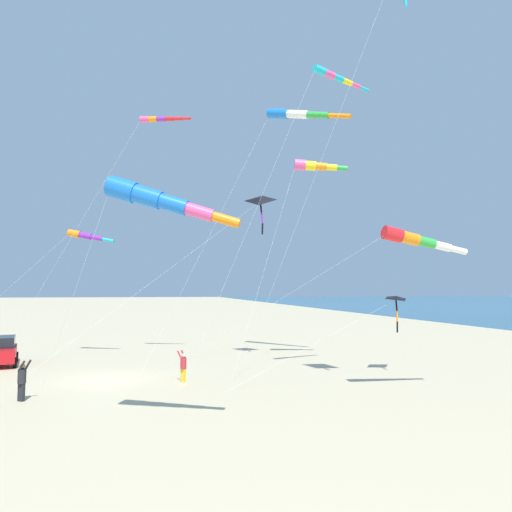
{
  "coord_description": "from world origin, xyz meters",
  "views": [
    {
      "loc": [
        -2.81,
        26.75,
        4.95
      ],
      "look_at": [
        -8.34,
        0.84,
        6.94
      ],
      "focal_mm": 31.77,
      "sensor_mm": 36.0,
      "label": 1
    }
  ],
  "objects_px": {
    "person_child_green_jacket": "(183,365)",
    "kite_windsock_green_low_center": "(155,199)",
    "kite_delta_striped_overhead": "(260,201)",
    "kite_windsock_yellow_midlevel": "(335,77)",
    "kite_windsock_rainbow_low_near": "(84,236)",
    "kite_windsock_small_distant": "(158,119)",
    "kite_delta_teal_far_right": "(396,299)",
    "person_adult_flyer": "(22,379)",
    "kite_windsock_blue_topmost": "(414,239)",
    "kite_windsock_long_streamer_left": "(296,114)",
    "kite_windsock_checkered_midright": "(314,166)",
    "parked_car": "(0,351)"
  },
  "relations": [
    {
      "from": "kite_windsock_yellow_midlevel",
      "to": "kite_windsock_blue_topmost",
      "type": "bearing_deg",
      "value": 125.82
    },
    {
      "from": "kite_windsock_rainbow_low_near",
      "to": "kite_windsock_blue_topmost",
      "type": "height_order",
      "value": "kite_windsock_rainbow_low_near"
    },
    {
      "from": "kite_delta_striped_overhead",
      "to": "kite_windsock_green_low_center",
      "type": "height_order",
      "value": "kite_delta_striped_overhead"
    },
    {
      "from": "kite_windsock_small_distant",
      "to": "kite_windsock_green_low_center",
      "type": "height_order",
      "value": "kite_windsock_small_distant"
    },
    {
      "from": "parked_car",
      "to": "person_child_green_jacket",
      "type": "xyz_separation_m",
      "value": [
        -11.54,
        8.08,
        -0.04
      ]
    },
    {
      "from": "kite_windsock_rainbow_low_near",
      "to": "kite_windsock_long_streamer_left",
      "type": "distance_m",
      "value": 18.07
    },
    {
      "from": "person_child_green_jacket",
      "to": "kite_windsock_green_low_center",
      "type": "relative_size",
      "value": 0.16
    },
    {
      "from": "kite_delta_teal_far_right",
      "to": "kite_windsock_yellow_midlevel",
      "type": "xyz_separation_m",
      "value": [
        4.78,
        2.58,
        12.07
      ]
    },
    {
      "from": "kite_windsock_checkered_midright",
      "to": "kite_windsock_green_low_center",
      "type": "relative_size",
      "value": 1.3
    },
    {
      "from": "parked_car",
      "to": "kite_delta_striped_overhead",
      "type": "xyz_separation_m",
      "value": [
        -17.05,
        2.47,
        10.27
      ]
    },
    {
      "from": "person_adult_flyer",
      "to": "kite_windsock_rainbow_low_near",
      "type": "bearing_deg",
      "value": -91.71
    },
    {
      "from": "kite_windsock_green_low_center",
      "to": "parked_car",
      "type": "bearing_deg",
      "value": -60.27
    },
    {
      "from": "kite_windsock_rainbow_low_near",
      "to": "kite_windsock_blue_topmost",
      "type": "relative_size",
      "value": 0.79
    },
    {
      "from": "kite_windsock_yellow_midlevel",
      "to": "kite_windsock_green_low_center",
      "type": "bearing_deg",
      "value": 35.92
    },
    {
      "from": "kite_windsock_rainbow_low_near",
      "to": "parked_car",
      "type": "bearing_deg",
      "value": 28.14
    },
    {
      "from": "person_child_green_jacket",
      "to": "kite_windsock_green_low_center",
      "type": "bearing_deg",
      "value": 80.88
    },
    {
      "from": "person_child_green_jacket",
      "to": "kite_windsock_yellow_midlevel",
      "type": "xyz_separation_m",
      "value": [
        -7.82,
        2.7,
        15.57
      ]
    },
    {
      "from": "kite_windsock_rainbow_low_near",
      "to": "kite_windsock_small_distant",
      "type": "bearing_deg",
      "value": 151.25
    },
    {
      "from": "person_adult_flyer",
      "to": "kite_windsock_long_streamer_left",
      "type": "relative_size",
      "value": 0.1
    },
    {
      "from": "kite_windsock_rainbow_low_near",
      "to": "kite_delta_striped_overhead",
      "type": "bearing_deg",
      "value": 158.17
    },
    {
      "from": "kite_delta_striped_overhead",
      "to": "kite_windsock_green_low_center",
      "type": "xyz_separation_m",
      "value": [
        7.03,
        15.08,
        -3.18
      ]
    },
    {
      "from": "person_adult_flyer",
      "to": "kite_windsock_small_distant",
      "type": "distance_m",
      "value": 20.15
    },
    {
      "from": "kite_windsock_long_streamer_left",
      "to": "person_child_green_jacket",
      "type": "bearing_deg",
      "value": 34.2
    },
    {
      "from": "parked_car",
      "to": "kite_windsock_rainbow_low_near",
      "type": "bearing_deg",
      "value": -151.86
    },
    {
      "from": "person_adult_flyer",
      "to": "kite_windsock_blue_topmost",
      "type": "distance_m",
      "value": 18.94
    },
    {
      "from": "parked_car",
      "to": "kite_windsock_checkered_midright",
      "type": "distance_m",
      "value": 24.21
    },
    {
      "from": "kite_windsock_rainbow_low_near",
      "to": "kite_windsock_checkered_midright",
      "type": "xyz_separation_m",
      "value": [
        -15.65,
        7.02,
        4.32
      ]
    },
    {
      "from": "kite_delta_striped_overhead",
      "to": "kite_windsock_checkered_midright",
      "type": "relative_size",
      "value": 1.1
    },
    {
      "from": "kite_windsock_blue_topmost",
      "to": "person_child_green_jacket",
      "type": "bearing_deg",
      "value": -30.64
    },
    {
      "from": "kite_windsock_checkered_midright",
      "to": "kite_windsock_long_streamer_left",
      "type": "bearing_deg",
      "value": -73.19
    },
    {
      "from": "kite_windsock_green_low_center",
      "to": "kite_windsock_blue_topmost",
      "type": "bearing_deg",
      "value": -163.94
    },
    {
      "from": "kite_windsock_blue_topmost",
      "to": "kite_windsock_green_low_center",
      "type": "height_order",
      "value": "kite_windsock_green_low_center"
    },
    {
      "from": "person_adult_flyer",
      "to": "kite_delta_striped_overhead",
      "type": "distance_m",
      "value": 18.37
    },
    {
      "from": "kite_delta_striped_overhead",
      "to": "kite_windsock_yellow_midlevel",
      "type": "xyz_separation_m",
      "value": [
        -2.32,
        8.31,
        5.27
      ]
    },
    {
      "from": "kite_windsock_rainbow_low_near",
      "to": "kite_windsock_yellow_midlevel",
      "type": "xyz_separation_m",
      "value": [
        -14.7,
        13.28,
        7.47
      ]
    },
    {
      "from": "parked_car",
      "to": "kite_delta_teal_far_right",
      "type": "relative_size",
      "value": 0.4
    },
    {
      "from": "parked_car",
      "to": "kite_windsock_green_low_center",
      "type": "height_order",
      "value": "kite_windsock_green_low_center"
    },
    {
      "from": "kite_windsock_checkered_midright",
      "to": "kite_windsock_long_streamer_left",
      "type": "height_order",
      "value": "kite_windsock_long_streamer_left"
    },
    {
      "from": "kite_windsock_checkered_midright",
      "to": "kite_windsock_yellow_midlevel",
      "type": "bearing_deg",
      "value": 81.42
    },
    {
      "from": "person_adult_flyer",
      "to": "kite_windsock_small_distant",
      "type": "xyz_separation_m",
      "value": [
        -5.68,
        -10.4,
        16.3
      ]
    },
    {
      "from": "kite_windsock_small_distant",
      "to": "kite_windsock_checkered_midright",
      "type": "xyz_separation_m",
      "value": [
        -10.37,
        4.12,
        -3.96
      ]
    },
    {
      "from": "kite_delta_teal_far_right",
      "to": "person_child_green_jacket",
      "type": "bearing_deg",
      "value": -0.56
    },
    {
      "from": "kite_windsock_blue_topmost",
      "to": "kite_windsock_long_streamer_left",
      "type": "bearing_deg",
      "value": -79.79
    },
    {
      "from": "kite_windsock_rainbow_low_near",
      "to": "person_child_green_jacket",
      "type": "bearing_deg",
      "value": 123.06
    },
    {
      "from": "parked_car",
      "to": "kite_windsock_blue_topmost",
      "type": "distance_m",
      "value": 26.76
    },
    {
      "from": "person_adult_flyer",
      "to": "kite_windsock_blue_topmost",
      "type": "bearing_deg",
      "value": 169.16
    },
    {
      "from": "kite_delta_teal_far_right",
      "to": "kite_windsock_long_streamer_left",
      "type": "height_order",
      "value": "kite_windsock_long_streamer_left"
    },
    {
      "from": "kite_windsock_small_distant",
      "to": "kite_windsock_long_streamer_left",
      "type": "distance_m",
      "value": 10.0
    },
    {
      "from": "person_adult_flyer",
      "to": "kite_windsock_blue_topmost",
      "type": "xyz_separation_m",
      "value": [
        -17.54,
        3.36,
        6.31
      ]
    },
    {
      "from": "kite_windsock_long_streamer_left",
      "to": "kite_windsock_green_low_center",
      "type": "bearing_deg",
      "value": 57.18
    }
  ]
}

